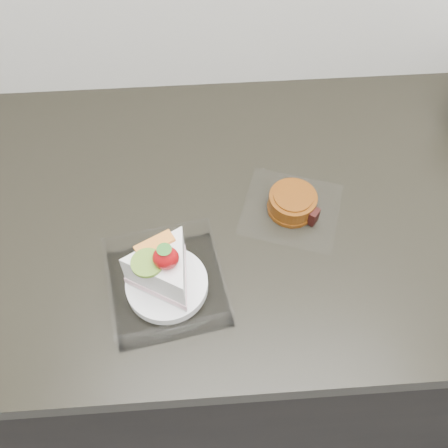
# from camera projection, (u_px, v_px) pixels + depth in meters

# --- Properties ---
(counter) EXTENTS (2.04, 0.64, 0.90)m
(counter) POSITION_uv_depth(u_px,v_px,m) (283.00, 309.00, 1.23)
(counter) COLOR black
(counter) RESTS_ON ground
(cake_tray) EXTENTS (0.19, 0.19, 0.13)m
(cake_tray) POSITION_uv_depth(u_px,v_px,m) (166.00, 278.00, 0.73)
(cake_tray) COLOR white
(cake_tray) RESTS_ON counter
(mooncake_wrap) EXTENTS (0.20, 0.19, 0.04)m
(mooncake_wrap) POSITION_uv_depth(u_px,v_px,m) (293.00, 204.00, 0.83)
(mooncake_wrap) COLOR white
(mooncake_wrap) RESTS_ON counter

